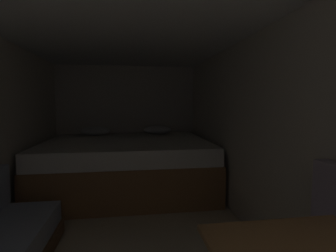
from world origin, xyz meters
The scene contains 5 objects.
ground_plane centered at (0.00, 2.10, 0.00)m, with size 7.09×7.09×0.00m, color beige.
wall_back centered at (0.00, 4.67, 0.98)m, with size 2.59×0.05×1.97m, color beige.
wall_right centered at (1.27, 2.10, 0.98)m, with size 0.05×5.09×1.97m, color beige.
ceiling_slab centered at (0.00, 2.10, 1.99)m, with size 2.59×5.09×0.05m, color white.
bed centered at (0.00, 3.68, 0.38)m, with size 2.37×1.84×0.90m.
Camera 1 is at (0.04, -0.15, 1.29)m, focal length 27.59 mm.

